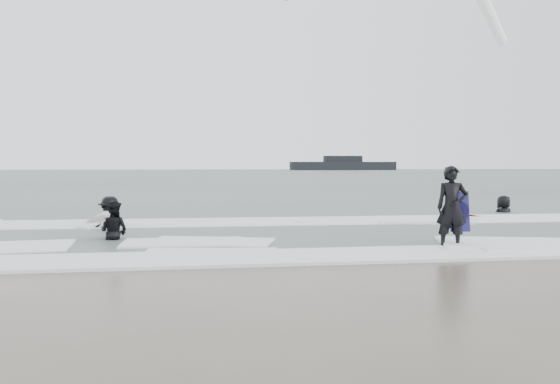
{
  "coord_description": "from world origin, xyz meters",
  "views": [
    {
      "loc": [
        -2.12,
        -11.86,
        2.0
      ],
      "look_at": [
        0.0,
        5.0,
        1.1
      ],
      "focal_mm": 35.0,
      "sensor_mm": 36.0,
      "label": 1
    }
  ],
  "objects": [
    {
      "name": "surfer_breaker",
      "position": [
        -5.15,
        4.92,
        0.0
      ],
      "size": [
        1.32,
        0.92,
        1.86
      ],
      "primitive_type": "imported",
      "rotation": [
        0.0,
        0.0,
        0.21
      ],
      "color": "black",
      "rests_on": "ground"
    },
    {
      "name": "surfer_wading",
      "position": [
        -4.62,
        2.47,
        0.0
      ],
      "size": [
        0.95,
        0.86,
        1.58
      ],
      "primitive_type": "imported",
      "rotation": [
        0.0,
        0.0,
        2.72
      ],
      "color": "black",
      "rests_on": "ground"
    },
    {
      "name": "surfer_right_near",
      "position": [
        6.46,
        6.3,
        0.0
      ],
      "size": [
        1.12,
        1.12,
        1.91
      ],
      "primitive_type": "imported",
      "rotation": [
        0.0,
        0.0,
        -2.37
      ],
      "color": "black",
      "rests_on": "ground"
    },
    {
      "name": "vessel_horizon",
      "position": [
        34.9,
        139.71,
        1.5
      ],
      "size": [
        29.81,
        5.32,
        4.05
      ],
      "color": "black",
      "rests_on": "ground"
    },
    {
      "name": "bodyboards",
      "position": [
        1.86,
        3.14,
        0.5
      ],
      "size": [
        12.9,
        6.76,
        1.25
      ],
      "color": "#13104B",
      "rests_on": "ground"
    },
    {
      "name": "surfer_centre",
      "position": [
        3.45,
        0.22,
        0.0
      ],
      "size": [
        0.79,
        0.6,
        1.96
      ],
      "primitive_type": "imported",
      "rotation": [
        0.0,
        0.0,
        -0.2
      ],
      "color": "black",
      "rests_on": "ground"
    },
    {
      "name": "sea",
      "position": [
        0.0,
        80.0,
        0.06
      ],
      "size": [
        320.0,
        320.0,
        0.0
      ],
      "primitive_type": "plane",
      "color": "#47544C",
      "rests_on": "ground"
    },
    {
      "name": "ground",
      "position": [
        0.0,
        0.0,
        0.0
      ],
      "size": [
        320.0,
        320.0,
        0.0
      ],
      "primitive_type": "plane",
      "color": "brown",
      "rests_on": "ground"
    },
    {
      "name": "surf_foam",
      "position": [
        0.0,
        3.7,
        0.04
      ],
      "size": [
        30.03,
        9.06,
        0.09
      ],
      "color": "white",
      "rests_on": "ground"
    },
    {
      "name": "surfer_right_far",
      "position": [
        9.39,
        8.44,
        0.0
      ],
      "size": [
        0.99,
        0.72,
        1.87
      ],
      "primitive_type": "imported",
      "rotation": [
        0.0,
        0.0,
        -2.99
      ],
      "color": "black",
      "rests_on": "ground"
    }
  ]
}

